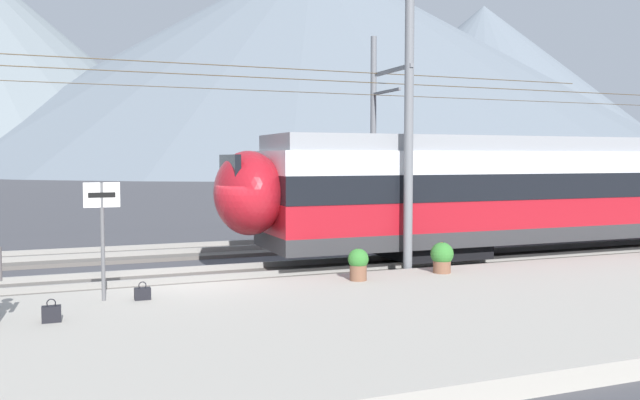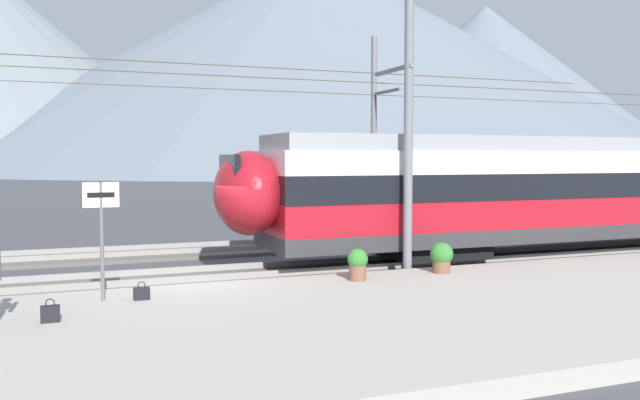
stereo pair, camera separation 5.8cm
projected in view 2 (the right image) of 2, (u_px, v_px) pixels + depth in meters
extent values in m
plane|color=#424247|center=(195.00, 291.00, 15.81)|extent=(400.00, 400.00, 0.00)
cube|color=#A39E93|center=(244.00, 333.00, 11.41)|extent=(120.00, 7.99, 0.33)
cube|color=#5B5651|center=(186.00, 279.00, 16.99)|extent=(120.00, 3.00, 0.12)
cube|color=gray|center=(191.00, 279.00, 16.32)|extent=(120.00, 0.07, 0.16)
cube|color=gray|center=(181.00, 270.00, 17.65)|extent=(120.00, 0.07, 0.16)
cube|color=#5B5651|center=(160.00, 253.00, 21.72)|extent=(120.00, 3.00, 0.12)
cube|color=gray|center=(163.00, 252.00, 21.04)|extent=(120.00, 0.07, 0.16)
cube|color=gray|center=(157.00, 246.00, 22.38)|extent=(120.00, 0.07, 0.16)
cube|color=#2D2D30|center=(640.00, 225.00, 22.52)|extent=(26.55, 2.96, 0.45)
cube|color=maroon|center=(640.00, 206.00, 22.48)|extent=(26.55, 2.96, 0.85)
cube|color=black|center=(431.00, 249.00, 19.58)|extent=(2.80, 2.37, 0.42)
ellipsoid|color=maroon|center=(248.00, 193.00, 17.46)|extent=(1.80, 2.73, 2.25)
cube|color=black|center=(230.00, 177.00, 17.25)|extent=(0.16, 1.78, 1.19)
cube|color=black|center=(574.00, 222.00, 27.91)|extent=(2.80, 2.26, 0.42)
ellipsoid|color=red|center=(462.00, 182.00, 25.77)|extent=(1.80, 2.60, 2.25)
cube|color=black|center=(451.00, 171.00, 25.57)|extent=(0.16, 1.70, 1.19)
cylinder|color=slate|center=(408.00, 123.00, 17.06)|extent=(0.24, 0.24, 8.23)
cube|color=slate|center=(393.00, 70.00, 17.80)|extent=(0.10, 2.08, 0.10)
cylinder|color=#473823|center=(378.00, 83.00, 18.64)|extent=(38.29, 0.02, 0.02)
cylinder|color=slate|center=(374.00, 137.00, 26.59)|extent=(0.24, 0.24, 8.10)
cube|color=slate|center=(386.00, 92.00, 25.51)|extent=(0.10, 2.39, 0.10)
cylinder|color=#473823|center=(398.00, 96.00, 24.55)|extent=(38.29, 0.02, 0.02)
cylinder|color=#59595B|center=(102.00, 242.00, 13.17)|extent=(0.08, 0.08, 2.39)
cube|color=silver|center=(101.00, 195.00, 13.11)|extent=(0.70, 0.06, 0.50)
cube|color=black|center=(101.00, 195.00, 13.08)|extent=(0.52, 0.01, 0.10)
cube|color=black|center=(50.00, 314.00, 11.49)|extent=(0.32, 0.18, 0.29)
torus|color=black|center=(50.00, 303.00, 11.48)|extent=(0.16, 0.02, 0.16)
cube|color=black|center=(142.00, 294.00, 13.32)|extent=(0.32, 0.18, 0.24)
torus|color=black|center=(142.00, 285.00, 13.31)|extent=(0.16, 0.02, 0.16)
cylinder|color=brown|center=(441.00, 267.00, 16.43)|extent=(0.44, 0.44, 0.31)
sphere|color=#33752D|center=(442.00, 254.00, 16.41)|extent=(0.58, 0.58, 0.58)
sphere|color=gold|center=(442.00, 249.00, 16.40)|extent=(0.32, 0.32, 0.32)
cylinder|color=brown|center=(358.00, 273.00, 15.41)|extent=(0.40, 0.40, 0.36)
sphere|color=#33752D|center=(358.00, 259.00, 15.39)|extent=(0.49, 0.49, 0.49)
sphere|color=#DB5193|center=(358.00, 254.00, 15.39)|extent=(0.27, 0.27, 0.27)
cone|color=slate|center=(315.00, 62.00, 191.58)|extent=(209.55, 209.55, 62.96)
cone|color=slate|center=(484.00, 87.00, 228.67)|extent=(134.69, 134.69, 56.04)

